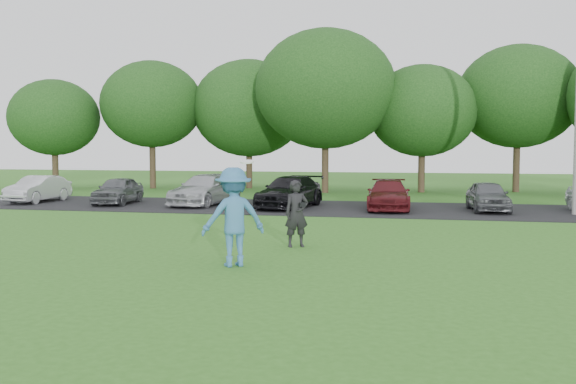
{
  "coord_description": "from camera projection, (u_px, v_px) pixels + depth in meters",
  "views": [
    {
      "loc": [
        3.47,
        -12.08,
        2.42
      ],
      "look_at": [
        0.0,
        3.5,
        1.3
      ],
      "focal_mm": 40.0,
      "sensor_mm": 36.0,
      "label": 1
    }
  ],
  "objects": [
    {
      "name": "ground",
      "position": [
        250.0,
        269.0,
        12.68
      ],
      "size": [
        100.0,
        100.0,
        0.0
      ],
      "primitive_type": "plane",
      "color": "#30661D",
      "rests_on": "ground"
    },
    {
      "name": "parking_lot",
      "position": [
        340.0,
        208.0,
        25.34
      ],
      "size": [
        32.0,
        6.5,
        0.03
      ],
      "primitive_type": "cube",
      "color": "black",
      "rests_on": "ground"
    },
    {
      "name": "frisbee_player",
      "position": [
        233.0,
        217.0,
        12.99
      ],
      "size": [
        1.5,
        1.32,
        2.17
      ],
      "color": "teal",
      "rests_on": "ground"
    },
    {
      "name": "camera_bystander",
      "position": [
        297.0,
        214.0,
        15.51
      ],
      "size": [
        0.7,
        0.62,
        1.62
      ],
      "color": "black",
      "rests_on": "ground"
    },
    {
      "name": "parked_cars",
      "position": [
        340.0,
        193.0,
        25.2
      ],
      "size": [
        28.04,
        4.92,
        1.25
      ],
      "color": "silver",
      "rests_on": "parking_lot"
    },
    {
      "name": "tree_row",
      "position": [
        394.0,
        100.0,
        34.18
      ],
      "size": [
        42.39,
        9.85,
        8.64
      ],
      "color": "#38281C",
      "rests_on": "ground"
    }
  ]
}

